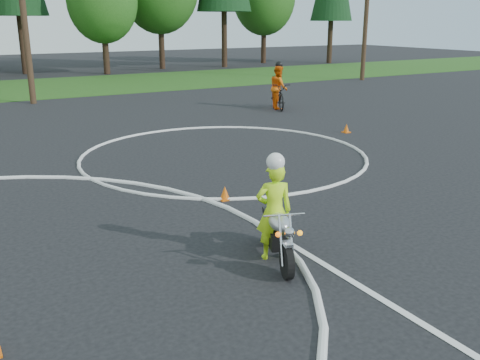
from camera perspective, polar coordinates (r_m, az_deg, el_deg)
course_markings at (r=10.21m, az=-21.38°, el=-5.74°), size 19.05×19.05×0.12m
primary_motorcycle at (r=8.50m, az=4.05°, el=-5.78°), size 0.87×1.74×0.95m
rider_primary_grp at (r=8.47m, az=3.65°, el=-3.04°), size 0.68×0.56×1.77m
rider_second_grp at (r=23.35m, az=4.13°, el=9.34°), size 1.46×2.24×2.04m
traffic_cones at (r=8.49m, az=-14.11°, el=-8.73°), size 17.95×12.58×0.30m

